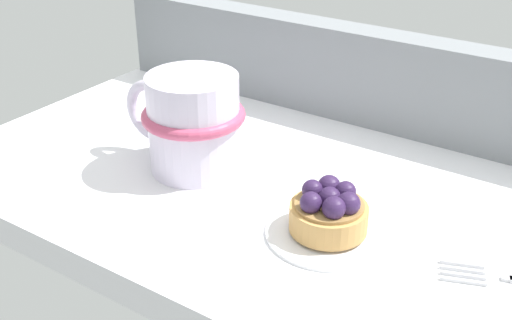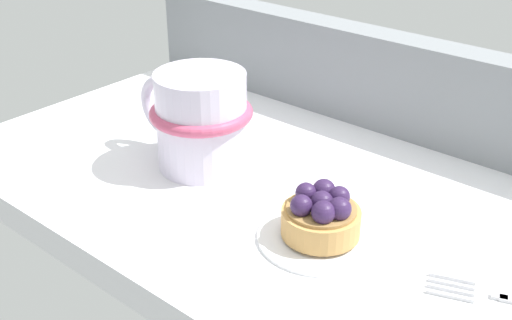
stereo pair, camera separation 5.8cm
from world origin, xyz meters
TOP-DOWN VIEW (x-y plane):
  - ground_plane at (0.00, 0.00)cm, footprint 76.43×39.67cm
  - window_rail_back at (0.00, 17.73)cm, footprint 74.90×4.22cm
  - dessert_plate at (4.10, -5.86)cm, footprint 10.73×10.73cm
  - raspberry_tart at (4.12, -5.86)cm, footprint 6.71×6.71cm
  - coffee_mug at (-13.06, -2.72)cm, footprint 14.05×10.34cm

SIDE VIEW (x-z plane):
  - ground_plane at x=0.00cm, z-range -3.18..0.00cm
  - dessert_plate at x=4.10cm, z-range -0.02..0.59cm
  - raspberry_tart at x=4.12cm, z-range 0.35..4.53cm
  - coffee_mug at x=-13.06cm, z-range 0.12..10.10cm
  - window_rail_back at x=0.00cm, z-range 0.00..10.84cm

